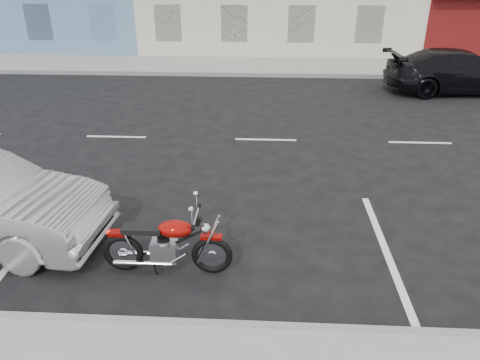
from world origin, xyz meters
name	(u,v)px	position (x,y,z in m)	size (l,w,h in m)	color
ground	(342,141)	(0.00, 0.00, 0.00)	(120.00, 120.00, 0.00)	black
sidewalk_far	(197,65)	(-5.00, 8.70, 0.07)	(80.00, 3.40, 0.15)	gray
curb_near	(35,320)	(-5.00, -7.00, 0.08)	(80.00, 0.12, 0.16)	gray
curb_far	(192,74)	(-5.00, 7.00, 0.08)	(80.00, 0.12, 0.16)	gray
motorcycle	(213,248)	(-2.77, -5.75, 0.45)	(1.98, 0.66, 1.00)	black
car_far	(459,71)	(4.69, 5.13, 0.73)	(2.05, 5.05, 1.47)	black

